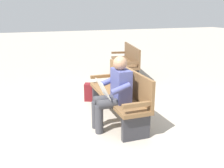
{
  "coord_description": "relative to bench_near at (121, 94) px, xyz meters",
  "views": [
    {
      "loc": [
        -3.84,
        1.55,
        1.85
      ],
      "look_at": [
        -0.16,
        0.15,
        0.7
      ],
      "focal_mm": 40.52,
      "sensor_mm": 36.0,
      "label": 1
    }
  ],
  "objects": [
    {
      "name": "bench_near",
      "position": [
        0.0,
        0.0,
        0.0
      ],
      "size": [
        1.81,
        0.52,
        0.9
      ],
      "rotation": [
        0.0,
        0.0,
        -0.02
      ],
      "color": "brown",
      "rests_on": "ground"
    },
    {
      "name": "bench_far",
      "position": [
        2.66,
        -1.3,
        0.0
      ],
      "size": [
        1.86,
        0.85,
        0.9
      ],
      "rotation": [
        0.0,
        0.0,
        -0.21
      ],
      "color": "brown",
      "rests_on": "ground"
    },
    {
      "name": "ground_plane",
      "position": [
        0.0,
        0.07,
        -0.46
      ],
      "size": [
        40.0,
        40.0,
        0.0
      ],
      "primitive_type": "plane",
      "color": "#A89E8E"
    },
    {
      "name": "backpack",
      "position": [
        1.07,
        0.19,
        -0.28
      ],
      "size": [
        0.32,
        0.38,
        0.37
      ],
      "rotation": [
        0.0,
        0.0,
        4.27
      ],
      "color": "maroon",
      "rests_on": "ground"
    },
    {
      "name": "person_seated",
      "position": [
        -0.31,
        0.24,
        0.17
      ],
      "size": [
        0.58,
        0.58,
        1.18
      ],
      "rotation": [
        0.0,
        0.0,
        -0.02
      ],
      "color": "#474C84",
      "rests_on": "ground"
    }
  ]
}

